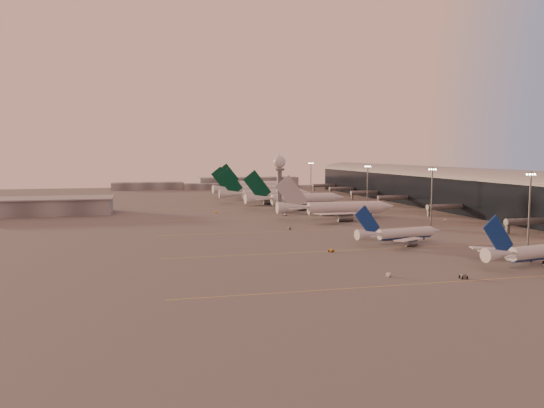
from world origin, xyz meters
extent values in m
plane|color=#545251|center=(0.00, 0.00, 0.00)|extent=(700.00, 700.00, 0.00)
cube|color=gold|center=(30.00, -35.00, 0.01)|extent=(180.00, 0.25, 0.02)
cube|color=gold|center=(30.00, 10.00, 0.01)|extent=(180.00, 0.25, 0.02)
cube|color=gold|center=(30.00, 55.00, 0.01)|extent=(180.00, 0.25, 0.02)
cube|color=gold|center=(30.00, 100.00, 0.01)|extent=(180.00, 0.25, 0.02)
cube|color=gold|center=(30.00, 150.00, 0.01)|extent=(180.00, 0.25, 0.02)
cube|color=black|center=(108.00, 110.00, 9.00)|extent=(36.00, 360.00, 18.00)
cylinder|color=slate|center=(108.00, 110.00, 18.00)|extent=(10.08, 360.00, 10.08)
cube|color=slate|center=(108.00, 110.00, 18.20)|extent=(40.00, 362.00, 0.80)
cylinder|color=#5B5D63|center=(82.00, 28.00, 4.50)|extent=(22.00, 2.80, 2.80)
cube|color=#5B5D63|center=(72.00, 28.00, 2.20)|extent=(1.20, 1.20, 4.40)
cylinder|color=#5B5D63|center=(82.00, 86.00, 4.50)|extent=(22.00, 2.80, 2.80)
cube|color=#5B5D63|center=(72.00, 86.00, 2.20)|extent=(1.20, 1.20, 4.40)
cylinder|color=#5B5D63|center=(82.00, 142.00, 4.50)|extent=(22.00, 2.80, 2.80)
cube|color=#5B5D63|center=(72.00, 142.00, 2.20)|extent=(1.20, 1.20, 4.40)
cylinder|color=#5B5D63|center=(82.00, 184.00, 4.50)|extent=(22.00, 2.80, 2.80)
cube|color=#5B5D63|center=(72.00, 184.00, 2.20)|extent=(1.20, 1.20, 4.40)
cylinder|color=#5B5D63|center=(82.00, 226.00, 4.50)|extent=(22.00, 2.80, 2.80)
cube|color=#5B5D63|center=(72.00, 226.00, 2.20)|extent=(1.20, 1.20, 4.40)
cylinder|color=#5B5D63|center=(82.00, 266.00, 4.50)|extent=(22.00, 2.80, 2.80)
cube|color=#5B5D63|center=(72.00, 266.00, 2.20)|extent=(1.20, 1.20, 4.40)
cube|color=slate|center=(-120.00, 140.00, 4.00)|extent=(80.00, 25.00, 8.00)
cube|color=slate|center=(-120.00, 140.00, 8.20)|extent=(82.00, 27.00, 0.60)
cylinder|color=#5B5D63|center=(5.00, 120.00, 11.00)|extent=(2.60, 2.60, 22.00)
cylinder|color=#5B5D63|center=(5.00, 120.00, 22.50)|extent=(5.20, 5.20, 1.20)
sphere|color=silver|center=(5.00, 120.00, 26.40)|extent=(6.40, 6.40, 6.40)
cylinder|color=#5B5D63|center=(5.00, 120.00, 30.10)|extent=(0.16, 0.16, 2.00)
cylinder|color=#5B5D63|center=(58.00, 0.00, 12.50)|extent=(0.56, 0.56, 25.00)
cube|color=#5B5D63|center=(58.00, 0.00, 24.50)|extent=(3.60, 0.25, 0.25)
sphere|color=#FFEABF|center=(56.50, 0.00, 24.10)|extent=(0.56, 0.56, 0.56)
sphere|color=#FFEABF|center=(57.50, 0.00, 24.10)|extent=(0.56, 0.56, 0.56)
sphere|color=#FFEABF|center=(58.50, 0.00, 24.10)|extent=(0.56, 0.56, 0.56)
sphere|color=#FFEABF|center=(59.50, 0.00, 24.10)|extent=(0.56, 0.56, 0.56)
cylinder|color=#5B5D63|center=(55.00, 55.00, 12.50)|extent=(0.56, 0.56, 25.00)
cube|color=#5B5D63|center=(55.00, 55.00, 24.50)|extent=(3.60, 0.25, 0.25)
sphere|color=#FFEABF|center=(53.50, 55.00, 24.10)|extent=(0.56, 0.56, 0.56)
sphere|color=#FFEABF|center=(54.50, 55.00, 24.10)|extent=(0.56, 0.56, 0.56)
sphere|color=#FFEABF|center=(55.50, 55.00, 24.10)|extent=(0.56, 0.56, 0.56)
sphere|color=#FFEABF|center=(56.50, 55.00, 24.10)|extent=(0.56, 0.56, 0.56)
cylinder|color=#5B5D63|center=(50.00, 110.00, 12.50)|extent=(0.56, 0.56, 25.00)
cube|color=#5B5D63|center=(50.00, 110.00, 24.50)|extent=(3.60, 0.25, 0.25)
sphere|color=#FFEABF|center=(48.50, 110.00, 24.10)|extent=(0.56, 0.56, 0.56)
sphere|color=#FFEABF|center=(49.50, 110.00, 24.10)|extent=(0.56, 0.56, 0.56)
sphere|color=#FFEABF|center=(50.50, 110.00, 24.10)|extent=(0.56, 0.56, 0.56)
sphere|color=#FFEABF|center=(51.50, 110.00, 24.10)|extent=(0.56, 0.56, 0.56)
cylinder|color=#5B5D63|center=(48.00, 200.00, 12.50)|extent=(0.56, 0.56, 25.00)
cube|color=#5B5D63|center=(48.00, 200.00, 24.50)|extent=(3.60, 0.25, 0.25)
sphere|color=#FFEABF|center=(46.50, 200.00, 24.10)|extent=(0.56, 0.56, 0.56)
sphere|color=#FFEABF|center=(47.50, 200.00, 24.10)|extent=(0.56, 0.56, 0.56)
sphere|color=#FFEABF|center=(48.50, 200.00, 24.10)|extent=(0.56, 0.56, 0.56)
sphere|color=#FFEABF|center=(49.50, 200.00, 24.10)|extent=(0.56, 0.56, 0.56)
cube|color=slate|center=(-60.00, 320.00, 3.00)|extent=(60.00, 18.00, 6.00)
cube|color=slate|center=(30.00, 330.00, 4.50)|extent=(90.00, 20.00, 9.00)
cube|color=slate|center=(-10.00, 310.00, 2.50)|extent=(40.00, 15.00, 5.00)
cylinder|color=silver|center=(43.59, -23.29, 3.18)|extent=(23.22, 7.60, 3.90)
cylinder|color=navy|center=(43.59, -23.29, 2.30)|extent=(22.59, 6.44, 2.81)
cone|color=silver|center=(27.57, -25.95, 3.67)|extent=(10.11, 5.42, 3.90)
cube|color=silver|center=(36.48, -14.75, 2.50)|extent=(16.92, 8.91, 1.23)
cylinder|color=slate|center=(39.60, -16.53, 0.72)|extent=(4.79, 3.22, 2.53)
cube|color=slate|center=(39.60, -16.53, 1.82)|extent=(0.35, 0.30, 1.56)
cube|color=navy|center=(27.10, -26.03, 8.49)|extent=(10.61, 2.11, 11.61)
cube|color=silver|center=(28.33, -30.32, 3.76)|extent=(4.57, 3.92, 0.26)
cube|color=silver|center=(26.88, -21.58, 3.76)|extent=(4.72, 2.86, 0.26)
cylinder|color=black|center=(41.40, -21.37, 0.56)|extent=(1.20, 0.69, 1.13)
cylinder|color=black|center=(42.14, -25.82, 0.56)|extent=(1.20, 0.69, 1.13)
cylinder|color=silver|center=(23.84, 18.80, 2.94)|extent=(21.44, 6.88, 3.60)
cylinder|color=navy|center=(23.84, 18.80, 2.13)|extent=(20.86, 5.82, 2.59)
cone|color=silver|center=(36.29, 20.79, 2.94)|extent=(4.61, 4.20, 3.60)
cone|color=silver|center=(9.02, 16.44, 3.39)|extent=(9.32, 4.95, 3.60)
cube|color=silver|center=(20.10, 9.24, 2.31)|extent=(14.34, 12.04, 1.13)
cylinder|color=slate|center=(22.32, 11.71, 0.66)|extent=(4.41, 2.95, 2.34)
cube|color=slate|center=(22.32, 11.71, 1.68)|extent=(0.32, 0.28, 1.44)
cube|color=silver|center=(17.32, 26.73, 2.31)|extent=(15.61, 8.32, 1.13)
cylinder|color=slate|center=(20.19, 25.07, 0.66)|extent=(4.41, 2.95, 2.34)
cube|color=slate|center=(20.19, 25.07, 1.68)|extent=(0.32, 0.28, 1.44)
cube|color=navy|center=(8.58, 16.37, 7.84)|extent=(9.81, 1.88, 10.73)
cube|color=silver|center=(9.70, 12.41, 3.48)|extent=(4.23, 3.61, 0.24)
cube|color=silver|center=(8.41, 20.49, 3.48)|extent=(4.36, 2.66, 0.24)
cylinder|color=black|center=(31.77, 20.07, 0.47)|extent=(0.47, 0.47, 0.95)
cylinder|color=black|center=(21.82, 20.59, 0.52)|extent=(1.10, 0.63, 1.04)
cylinder|color=black|center=(22.48, 16.48, 0.52)|extent=(1.10, 0.63, 1.04)
cylinder|color=silver|center=(29.26, 89.13, 3.93)|extent=(36.34, 5.84, 5.67)
cylinder|color=silver|center=(29.26, 89.13, 2.66)|extent=(35.60, 4.25, 4.08)
cone|color=silver|center=(50.93, 89.23, 3.93)|extent=(7.05, 5.71, 5.67)
cone|color=silver|center=(3.49, 89.01, 4.64)|extent=(15.25, 5.74, 5.67)
cube|color=silver|center=(20.47, 73.99, 2.94)|extent=(25.81, 17.66, 1.68)
cylinder|color=slate|center=(24.85, 77.58, 0.64)|extent=(7.04, 3.72, 3.69)
cube|color=slate|center=(24.85, 77.58, 1.95)|extent=(0.28, 0.23, 2.27)
cube|color=silver|center=(20.33, 104.19, 2.94)|extent=(25.88, 17.47, 1.68)
cylinder|color=slate|center=(24.74, 100.64, 0.64)|extent=(7.04, 3.72, 3.69)
cube|color=slate|center=(24.74, 100.64, 1.95)|extent=(0.28, 0.23, 2.27)
cube|color=#A2A5AA|center=(2.73, 89.01, 11.35)|extent=(15.73, 0.39, 16.84)
cube|color=silver|center=(3.22, 81.98, 4.79)|extent=(7.47, 5.47, 0.23)
cube|color=silver|center=(3.16, 96.04, 4.79)|extent=(7.47, 5.43, 0.23)
cylinder|color=black|center=(43.06, 89.19, 0.46)|extent=(0.46, 0.46, 0.92)
cylinder|color=black|center=(26.32, 91.13, 0.50)|extent=(1.01, 0.46, 1.01)
cylinder|color=black|center=(26.34, 87.10, 0.50)|extent=(1.01, 0.46, 1.01)
cylinder|color=silver|center=(23.55, 139.52, 4.16)|extent=(36.90, 8.99, 5.89)
cylinder|color=silver|center=(23.55, 139.52, 2.84)|extent=(36.03, 7.29, 4.24)
cone|color=silver|center=(45.27, 141.39, 4.16)|extent=(7.55, 6.47, 5.89)
cone|color=silver|center=(-2.27, 137.31, 4.90)|extent=(15.76, 7.18, 5.89)
cube|color=silver|center=(15.90, 123.45, 3.13)|extent=(25.60, 19.56, 1.74)
cylinder|color=slate|center=(20.04, 127.45, 0.71)|extent=(7.37, 4.42, 3.83)
cube|color=slate|center=(20.04, 127.45, 2.10)|extent=(0.33, 0.28, 2.36)
cube|color=silver|center=(13.27, 154.06, 3.13)|extent=(26.80, 16.06, 1.74)
cylinder|color=slate|center=(18.04, 150.82, 0.71)|extent=(7.37, 4.42, 3.83)
cube|color=slate|center=(18.04, 150.82, 2.10)|extent=(0.33, 0.28, 2.36)
cube|color=#023320|center=(-3.04, 137.24, 11.93)|extent=(16.18, 1.74, 17.43)
cube|color=silver|center=(-1.93, 130.24, 5.05)|extent=(7.43, 5.91, 0.25)
cube|color=silver|center=(-3.14, 144.33, 5.05)|extent=(7.55, 5.02, 0.25)
cylinder|color=black|center=(37.38, 140.71, 0.51)|extent=(0.51, 0.51, 1.02)
cylinder|color=black|center=(20.43, 141.50, 0.56)|extent=(1.16, 0.60, 1.12)
cylinder|color=black|center=(20.81, 137.04, 0.56)|extent=(1.16, 0.60, 1.12)
cylinder|color=silver|center=(14.83, 176.43, 4.15)|extent=(36.44, 6.16, 5.87)
cylinder|color=silver|center=(14.83, 176.43, 2.83)|extent=(35.70, 4.51, 4.23)
cone|color=silver|center=(36.55, 176.26, 4.15)|extent=(7.09, 5.93, 5.87)
cone|color=silver|center=(-11.00, 176.64, 4.88)|extent=(15.31, 5.99, 5.87)
cube|color=silver|center=(5.74, 161.19, 3.12)|extent=(26.26, 17.65, 1.74)
cylinder|color=slate|center=(10.22, 164.78, 0.71)|extent=(7.07, 3.87, 3.82)
cube|color=slate|center=(10.22, 164.78, 2.10)|extent=(0.31, 0.26, 2.35)
cube|color=silver|center=(5.99, 191.81, 3.12)|extent=(26.15, 17.97, 1.74)
cylinder|color=slate|center=(10.41, 188.16, 0.71)|extent=(7.07, 3.87, 3.82)
cube|color=slate|center=(10.41, 188.16, 2.10)|extent=(0.31, 0.26, 2.35)
cube|color=#023320|center=(-11.76, 176.64, 11.89)|extent=(16.15, 0.48, 17.37)
cube|color=silver|center=(-11.31, 169.59, 5.03)|extent=(7.49, 5.42, 0.25)
cube|color=silver|center=(-11.20, 183.68, 5.03)|extent=(7.48, 5.50, 0.25)
cylinder|color=black|center=(28.66, 176.32, 0.51)|extent=(0.51, 0.51, 1.01)
cylinder|color=black|center=(11.91, 178.68, 0.56)|extent=(1.12, 0.51, 1.11)
cylinder|color=black|center=(11.88, 174.23, 0.56)|extent=(1.12, 0.51, 1.11)
cylinder|color=silver|center=(16.16, 221.87, 4.16)|extent=(36.97, 10.51, 5.89)
cylinder|color=silver|center=(16.16, 221.87, 2.84)|extent=(36.03, 8.78, 4.24)
cone|color=silver|center=(37.77, 224.66, 4.16)|extent=(7.76, 6.74, 5.89)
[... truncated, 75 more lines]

